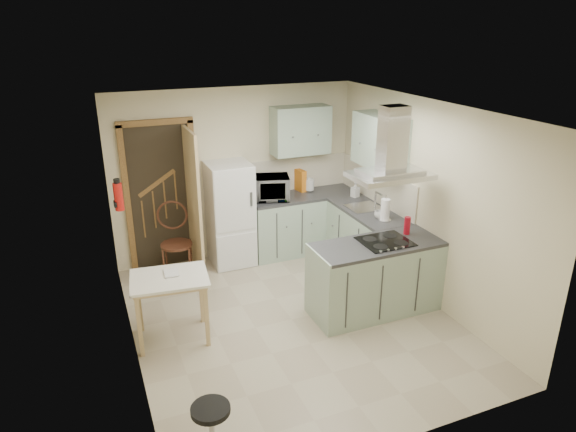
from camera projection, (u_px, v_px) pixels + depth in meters
name	position (u px, v px, depth m)	size (l,w,h in m)	color
floor	(292.00, 319.00, 6.15)	(4.20, 4.20, 0.00)	tan
ceiling	(292.00, 110.00, 5.25)	(4.20, 4.20, 0.00)	silver
back_wall	(236.00, 174.00, 7.51)	(3.60, 3.60, 0.00)	beige
left_wall	(124.00, 249.00, 5.06)	(4.20, 4.20, 0.00)	beige
right_wall	(426.00, 202.00, 6.35)	(4.20, 4.20, 0.00)	beige
doorway	(162.00, 197.00, 7.16)	(1.10, 0.12, 2.10)	brown
fridge	(230.00, 214.00, 7.36)	(0.60, 0.60, 1.50)	white
counter_back	(286.00, 225.00, 7.78)	(1.08, 0.60, 0.90)	#9EB2A0
counter_right	(356.00, 233.00, 7.49)	(0.60, 1.95, 0.90)	#9EB2A0
splashback	(296.00, 173.00, 7.88)	(1.68, 0.02, 0.50)	beige
wall_cabinet_back	(301.00, 130.00, 7.49)	(0.85, 0.35, 0.70)	#9EB2A0
wall_cabinet_right	(380.00, 141.00, 6.80)	(0.35, 0.90, 0.70)	#9EB2A0
peninsula	(376.00, 277.00, 6.20)	(1.55, 0.65, 0.90)	#9EB2A0
hob	(385.00, 241.00, 6.07)	(0.58, 0.50, 0.01)	black
extractor_hood	(390.00, 175.00, 5.78)	(0.90, 0.55, 0.10)	silver
sink	(364.00, 207.00, 7.18)	(0.45, 0.40, 0.01)	silver
fire_extinguisher	(119.00, 197.00, 5.76)	(0.10, 0.10, 0.32)	#B2140F
drop_leaf_table	(172.00, 308.00, 5.66)	(0.82, 0.62, 0.77)	#D6B383
bentwood_chair	(177.00, 245.00, 7.01)	(0.43, 0.43, 0.97)	#472017
stool	(212.00, 428.00, 4.22)	(0.33, 0.33, 0.44)	black
microwave	(267.00, 188.00, 7.46)	(0.62, 0.42, 0.34)	black
kettle	(309.00, 184.00, 7.83)	(0.14, 0.14, 0.21)	silver
cereal_box	(300.00, 180.00, 7.83)	(0.09, 0.22, 0.33)	orange
soap_bottle	(355.00, 190.00, 7.58)	(0.10, 0.10, 0.22)	#B7B7C4
paper_towel	(385.00, 209.00, 6.68)	(0.12, 0.12, 0.30)	white
cup	(379.00, 215.00, 6.77)	(0.13, 0.13, 0.10)	silver
red_bottle	(407.00, 225.00, 6.26)	(0.08, 0.08, 0.22)	red
book	(164.00, 271.00, 5.56)	(0.15, 0.21, 0.09)	#9E3534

